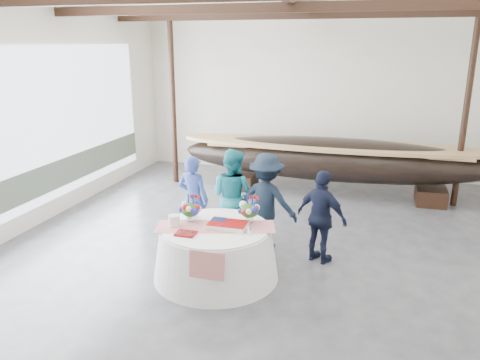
# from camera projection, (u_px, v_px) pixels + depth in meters

# --- Properties ---
(floor) EXTENTS (10.00, 12.00, 0.01)m
(floor) POSITION_uv_depth(u_px,v_px,m) (269.00, 261.00, 8.13)
(floor) COLOR #3D3D42
(floor) RESTS_ON ground
(wall_back) EXTENTS (10.00, 0.02, 4.50)m
(wall_back) POSITION_uv_depth(u_px,v_px,m) (318.00, 95.00, 13.02)
(wall_back) COLOR silver
(wall_back) RESTS_ON ground
(wall_left) EXTENTS (0.02, 12.00, 4.50)m
(wall_left) POSITION_uv_depth(u_px,v_px,m) (12.00, 120.00, 8.81)
(wall_left) COLOR silver
(wall_left) RESTS_ON ground
(pavilion_structure) EXTENTS (9.80, 11.76, 4.50)m
(pavilion_structure) POSITION_uv_depth(u_px,v_px,m) (283.00, 20.00, 7.66)
(pavilion_structure) COLOR black
(pavilion_structure) RESTS_ON ground
(open_bay) EXTENTS (0.03, 7.00, 3.20)m
(open_bay) POSITION_uv_depth(u_px,v_px,m) (52.00, 132.00, 9.84)
(open_bay) COLOR silver
(open_bay) RESTS_ON ground
(longboat_display) EXTENTS (7.67, 1.53, 1.44)m
(longboat_display) POSITION_uv_depth(u_px,v_px,m) (333.00, 159.00, 11.40)
(longboat_display) COLOR black
(longboat_display) RESTS_ON ground
(banquet_table) EXTENTS (2.01, 2.01, 0.86)m
(banquet_table) POSITION_uv_depth(u_px,v_px,m) (216.00, 252.00, 7.49)
(banquet_table) COLOR silver
(banquet_table) RESTS_ON ground
(tabletop_items) EXTENTS (1.94, 1.06, 0.40)m
(tabletop_items) POSITION_uv_depth(u_px,v_px,m) (216.00, 215.00, 7.46)
(tabletop_items) COLOR red
(tabletop_items) RESTS_ON banquet_table
(guest_woman_blue) EXTENTS (0.66, 0.49, 1.67)m
(guest_woman_blue) POSITION_uv_depth(u_px,v_px,m) (194.00, 199.00, 8.73)
(guest_woman_blue) COLOR navy
(guest_woman_blue) RESTS_ON ground
(guest_woman_teal) EXTENTS (1.05, 0.93, 1.80)m
(guest_woman_teal) POSITION_uv_depth(u_px,v_px,m) (232.00, 196.00, 8.71)
(guest_woman_teal) COLOR teal
(guest_woman_teal) RESTS_ON ground
(guest_man_left) EXTENTS (1.23, 0.82, 1.77)m
(guest_man_left) POSITION_uv_depth(u_px,v_px,m) (266.00, 201.00, 8.45)
(guest_man_left) COLOR black
(guest_man_left) RESTS_ON ground
(guest_man_right) EXTENTS (1.03, 0.79, 1.62)m
(guest_man_right) POSITION_uv_depth(u_px,v_px,m) (322.00, 217.00, 7.90)
(guest_man_right) COLOR black
(guest_man_right) RESTS_ON ground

